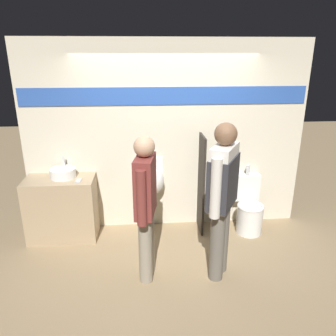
# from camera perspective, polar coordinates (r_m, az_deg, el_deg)

# --- Properties ---
(ground_plane) EXTENTS (16.00, 16.00, 0.00)m
(ground_plane) POSITION_cam_1_polar(r_m,az_deg,el_deg) (4.68, 0.17, -12.93)
(ground_plane) COLOR #997F5B
(display_wall) EXTENTS (4.00, 0.07, 2.70)m
(display_wall) POSITION_cam_1_polar(r_m,az_deg,el_deg) (4.69, -0.42, 5.33)
(display_wall) COLOR beige
(display_wall) RESTS_ON ground_plane
(sink_counter) EXTENTS (0.94, 0.52, 0.89)m
(sink_counter) POSITION_cam_1_polar(r_m,az_deg,el_deg) (4.86, -17.93, -6.66)
(sink_counter) COLOR tan
(sink_counter) RESTS_ON ground_plane
(sink_basin) EXTENTS (0.35, 0.35, 0.27)m
(sink_basin) POSITION_cam_1_polar(r_m,az_deg,el_deg) (4.70, -17.84, -0.81)
(sink_basin) COLOR white
(sink_basin) RESTS_ON sink_counter
(cell_phone) EXTENTS (0.07, 0.14, 0.01)m
(cell_phone) POSITION_cam_1_polar(r_m,az_deg,el_deg) (4.53, -15.34, -2.11)
(cell_phone) COLOR #B7B7BC
(cell_phone) RESTS_ON sink_counter
(divider_near_counter) EXTENTS (0.03, 0.42, 1.44)m
(divider_near_counter) POSITION_cam_1_polar(r_m,az_deg,el_deg) (4.72, 5.81, -2.87)
(divider_near_counter) COLOR #28231E
(divider_near_counter) RESTS_ON ground_plane
(urinal_near_counter) EXTENTS (0.34, 0.29, 1.14)m
(urinal_near_counter) POSITION_cam_1_polar(r_m,az_deg,el_deg) (4.70, -2.79, -2.25)
(urinal_near_counter) COLOR silver
(urinal_near_counter) RESTS_ON ground_plane
(toilet) EXTENTS (0.39, 0.55, 0.96)m
(toilet) POSITION_cam_1_polar(r_m,az_deg,el_deg) (4.98, 13.85, -6.97)
(toilet) COLOR white
(toilet) RESTS_ON ground_plane
(person_in_vest) EXTENTS (0.44, 0.57, 1.83)m
(person_in_vest) POSITION_cam_1_polar(r_m,az_deg,el_deg) (3.64, 9.43, -4.12)
(person_in_vest) COLOR #666056
(person_in_vest) RESTS_ON ground_plane
(person_with_lanyard) EXTENTS (0.26, 0.59, 1.70)m
(person_with_lanyard) POSITION_cam_1_polar(r_m,az_deg,el_deg) (3.61, -3.92, -6.26)
(person_with_lanyard) COLOR gray
(person_with_lanyard) RESTS_ON ground_plane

